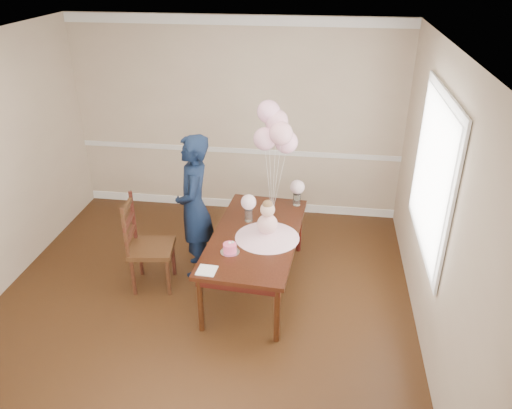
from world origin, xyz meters
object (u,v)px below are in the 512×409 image
at_px(dining_table_top, 256,236).
at_px(birthday_cake, 230,248).
at_px(dining_chair_seat, 152,248).
at_px(woman, 194,207).

relative_size(dining_table_top, birthday_cake, 13.33).
height_order(dining_table_top, dining_chair_seat, dining_table_top).
xyz_separation_m(dining_table_top, dining_chair_seat, (-1.14, -0.13, -0.18)).
distance_m(dining_table_top, dining_chair_seat, 1.16).
distance_m(birthday_cake, dining_chair_seat, 1.00).
height_order(dining_chair_seat, woman, woman).
height_order(dining_table_top, birthday_cake, birthday_cake).
bearing_deg(dining_chair_seat, dining_table_top, -1.45).
xyz_separation_m(dining_table_top, woman, (-0.73, 0.22, 0.19)).
distance_m(dining_table_top, woman, 0.78).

